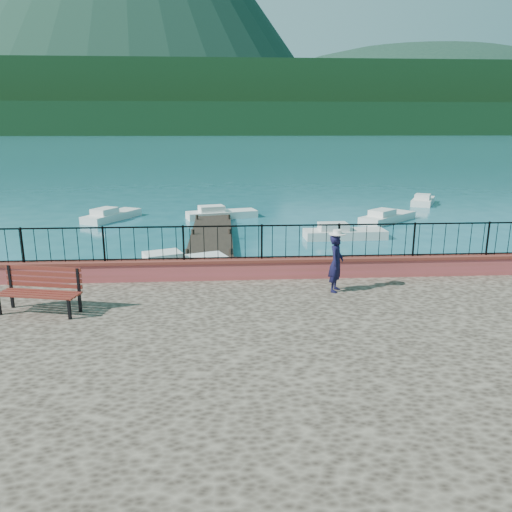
{
  "coord_description": "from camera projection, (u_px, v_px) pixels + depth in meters",
  "views": [
    {
      "loc": [
        -1.34,
        -9.99,
        5.45
      ],
      "look_at": [
        -0.57,
        2.0,
        2.3
      ],
      "focal_mm": 35.0,
      "sensor_mm": 36.0,
      "label": 1
    }
  ],
  "objects": [
    {
      "name": "foothills",
      "position": [
        225.0,
        101.0,
        353.05
      ],
      "size": [
        900.0,
        120.0,
        44.0
      ],
      "primitive_type": "cube",
      "color": "black",
      "rests_on": "ground"
    },
    {
      "name": "park_bench",
      "position": [
        40.0,
        300.0,
        11.62
      ],
      "size": [
        1.99,
        1.02,
        1.06
      ],
      "rotation": [
        0.0,
        0.0,
        -0.22
      ],
      "color": "black",
      "rests_on": "promenade"
    },
    {
      "name": "parapet",
      "position": [
        272.0,
        268.0,
        14.3
      ],
      "size": [
        28.0,
        0.46,
        0.58
      ],
      "primitive_type": "cube",
      "color": "#C14551",
      "rests_on": "promenade"
    },
    {
      "name": "ground",
      "position": [
        287.0,
        378.0,
        11.11
      ],
      "size": [
        2000.0,
        2000.0,
        0.0
      ],
      "primitive_type": "plane",
      "color": "#19596B",
      "rests_on": "ground"
    },
    {
      "name": "boat_5",
      "position": [
        423.0,
        199.0,
        35.54
      ],
      "size": [
        2.67,
        3.47,
        0.8
      ],
      "primitive_type": "cube",
      "rotation": [
        0.0,
        0.0,
        1.08
      ],
      "color": "silver",
      "rests_on": "ground"
    },
    {
      "name": "boat_0",
      "position": [
        178.0,
        260.0,
        19.31
      ],
      "size": [
        4.09,
        2.65,
        0.8
      ],
      "primitive_type": "cube",
      "rotation": [
        0.0,
        0.0,
        0.38
      ],
      "color": "silver",
      "rests_on": "ground"
    },
    {
      "name": "boat_3",
      "position": [
        112.0,
        213.0,
        29.72
      ],
      "size": [
        3.03,
        4.17,
        0.8
      ],
      "primitive_type": "cube",
      "rotation": [
        0.0,
        0.0,
        1.08
      ],
      "color": "silver",
      "rests_on": "ground"
    },
    {
      "name": "dock",
      "position": [
        210.0,
        247.0,
        22.53
      ],
      "size": [
        2.0,
        16.0,
        0.3
      ],
      "primitive_type": "cube",
      "color": "#2D231C",
      "rests_on": "ground"
    },
    {
      "name": "boat_2",
      "position": [
        388.0,
        215.0,
        29.14
      ],
      "size": [
        4.03,
        3.75,
        0.8
      ],
      "primitive_type": "cube",
      "rotation": [
        0.0,
        0.0,
        0.72
      ],
      "color": "silver",
      "rests_on": "ground"
    },
    {
      "name": "railing",
      "position": [
        272.0,
        242.0,
        14.11
      ],
      "size": [
        27.0,
        0.05,
        0.95
      ],
      "primitive_type": "cube",
      "color": "black",
      "rests_on": "parapet"
    },
    {
      "name": "person",
      "position": [
        336.0,
        263.0,
        13.03
      ],
      "size": [
        0.57,
        0.66,
        1.54
      ],
      "primitive_type": "imported",
      "rotation": [
        0.0,
        0.0,
        1.14
      ],
      "color": "black",
      "rests_on": "promenade"
    },
    {
      "name": "far_forest",
      "position": [
        225.0,
        119.0,
        298.43
      ],
      "size": [
        900.0,
        60.0,
        18.0
      ],
      "primitive_type": "cube",
      "color": "black",
      "rests_on": "ground"
    },
    {
      "name": "boat_4",
      "position": [
        222.0,
        211.0,
        30.27
      ],
      "size": [
        4.42,
        2.35,
        0.8
      ],
      "primitive_type": "cube",
      "rotation": [
        0.0,
        0.0,
        0.26
      ],
      "color": "white",
      "rests_on": "ground"
    },
    {
      "name": "hat",
      "position": [
        337.0,
        232.0,
        12.82
      ],
      "size": [
        0.44,
        0.44,
        0.12
      ],
      "primitive_type": "cylinder",
      "color": "silver",
      "rests_on": "person"
    },
    {
      "name": "boat_1",
      "position": [
        345.0,
        230.0,
        24.79
      ],
      "size": [
        4.07,
        1.42,
        0.8
      ],
      "primitive_type": "cube",
      "rotation": [
        0.0,
        0.0,
        0.03
      ],
      "color": "silver",
      "rests_on": "ground"
    },
    {
      "name": "companion_hill",
      "position": [
        418.0,
        130.0,
        565.31
      ],
      "size": [
        448.0,
        384.0,
        180.0
      ],
      "primitive_type": "ellipsoid",
      "color": "#142D23",
      "rests_on": "ground"
    }
  ]
}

